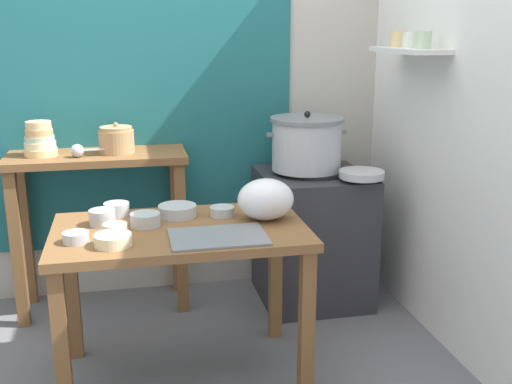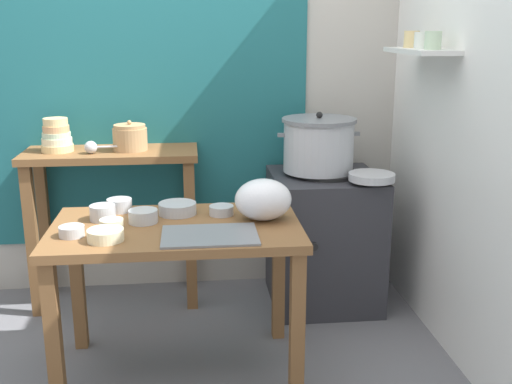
{
  "view_description": "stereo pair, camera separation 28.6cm",
  "coord_description": "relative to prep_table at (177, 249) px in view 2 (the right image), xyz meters",
  "views": [
    {
      "loc": [
        -0.17,
        -2.55,
        1.56
      ],
      "look_at": [
        0.41,
        0.16,
        0.82
      ],
      "focal_mm": 43.08,
      "sensor_mm": 36.0,
      "label": 1
    },
    {
      "loc": [
        0.12,
        -2.59,
        1.56
      ],
      "look_at": [
        0.41,
        0.16,
        0.82
      ],
      "focal_mm": 43.08,
      "sensor_mm": 36.0,
      "label": 2
    }
  ],
  "objects": [
    {
      "name": "ground_plane",
      "position": [
        -0.04,
        -0.01,
        -0.61
      ],
      "size": [
        9.0,
        9.0,
        0.0
      ],
      "primitive_type": "plane",
      "color": "slate"
    },
    {
      "name": "wall_back",
      "position": [
        0.05,
        1.09,
        0.69
      ],
      "size": [
        4.4,
        0.12,
        2.6
      ],
      "color": "#B2ADA3",
      "rests_on": "ground"
    },
    {
      "name": "wall_right",
      "position": [
        1.36,
        0.19,
        0.69
      ],
      "size": [
        0.3,
        3.2,
        2.6
      ],
      "color": "white",
      "rests_on": "ground"
    },
    {
      "name": "prep_table",
      "position": [
        0.0,
        0.0,
        0.0
      ],
      "size": [
        1.1,
        0.66,
        0.72
      ],
      "color": "brown",
      "rests_on": "ground"
    },
    {
      "name": "back_shelf_table",
      "position": [
        -0.37,
        0.82,
        0.07
      ],
      "size": [
        0.96,
        0.4,
        0.9
      ],
      "color": "brown",
      "rests_on": "ground"
    },
    {
      "name": "stove_block",
      "position": [
        0.82,
        0.69,
        -0.23
      ],
      "size": [
        0.6,
        0.61,
        0.78
      ],
      "color": "#2D2D33",
      "rests_on": "ground"
    },
    {
      "name": "steamer_pot",
      "position": [
        0.78,
        0.71,
        0.32
      ],
      "size": [
        0.46,
        0.41,
        0.33
      ],
      "color": "#B7BABF",
      "rests_on": "stove_block"
    },
    {
      "name": "clay_pot",
      "position": [
        -0.26,
        0.82,
        0.36
      ],
      "size": [
        0.19,
        0.19,
        0.17
      ],
      "color": "tan",
      "rests_on": "back_shelf_table"
    },
    {
      "name": "bowl_stack_enamel",
      "position": [
        -0.66,
        0.83,
        0.37
      ],
      "size": [
        0.17,
        0.17,
        0.18
      ],
      "color": "#E5C684",
      "rests_on": "back_shelf_table"
    },
    {
      "name": "ladle",
      "position": [
        -0.45,
        0.75,
        0.33
      ],
      "size": [
        0.28,
        0.07,
        0.07
      ],
      "color": "#B7BABF",
      "rests_on": "back_shelf_table"
    },
    {
      "name": "serving_tray",
      "position": [
        0.14,
        -0.17,
        0.12
      ],
      "size": [
        0.4,
        0.28,
        0.01
      ],
      "primitive_type": "cube",
      "color": "slate",
      "rests_on": "prep_table"
    },
    {
      "name": "plastic_bag",
      "position": [
        0.39,
        0.04,
        0.21
      ],
      "size": [
        0.26,
        0.21,
        0.19
      ],
      "primitive_type": "ellipsoid",
      "color": "white",
      "rests_on": "prep_table"
    },
    {
      "name": "wide_pan",
      "position": [
        1.02,
        0.47,
        0.19
      ],
      "size": [
        0.24,
        0.24,
        0.04
      ],
      "primitive_type": "cylinder",
      "color": "#B7BABF",
      "rests_on": "stove_block"
    },
    {
      "name": "prep_bowl_0",
      "position": [
        0.21,
        0.13,
        0.13
      ],
      "size": [
        0.11,
        0.11,
        0.04
      ],
      "color": "#B7BABF",
      "rests_on": "prep_table"
    },
    {
      "name": "prep_bowl_1",
      "position": [
        -0.28,
        -0.18,
        0.14
      ],
      "size": [
        0.15,
        0.15,
        0.05
      ],
      "color": "beige",
      "rests_on": "prep_table"
    },
    {
      "name": "prep_bowl_2",
      "position": [
        -0.27,
        0.24,
        0.14
      ],
      "size": [
        0.12,
        0.12,
        0.06
      ],
      "color": "#B7BABF",
      "rests_on": "prep_table"
    },
    {
      "name": "prep_bowl_3",
      "position": [
        -0.33,
        0.11,
        0.15
      ],
      "size": [
        0.12,
        0.12,
        0.07
      ],
      "color": "#B7BABF",
      "rests_on": "prep_table"
    },
    {
      "name": "prep_bowl_4",
      "position": [
        -0.27,
        -0.03,
        0.14
      ],
      "size": [
        0.1,
        0.1,
        0.05
      ],
      "color": "beige",
      "rests_on": "prep_table"
    },
    {
      "name": "prep_bowl_5",
      "position": [
        -0.15,
        0.05,
        0.14
      ],
      "size": [
        0.13,
        0.13,
        0.06
      ],
      "color": "#B7BABF",
      "rests_on": "prep_table"
    },
    {
      "name": "prep_bowl_6",
      "position": [
        0.0,
        0.17,
        0.14
      ],
      "size": [
        0.18,
        0.18,
        0.05
      ],
      "color": "#B7BABF",
      "rests_on": "prep_table"
    },
    {
      "name": "prep_bowl_7",
      "position": [
        -0.43,
        -0.11,
        0.14
      ],
      "size": [
        0.11,
        0.11,
        0.04
      ],
      "color": "#B7BABF",
      "rests_on": "prep_table"
    }
  ]
}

